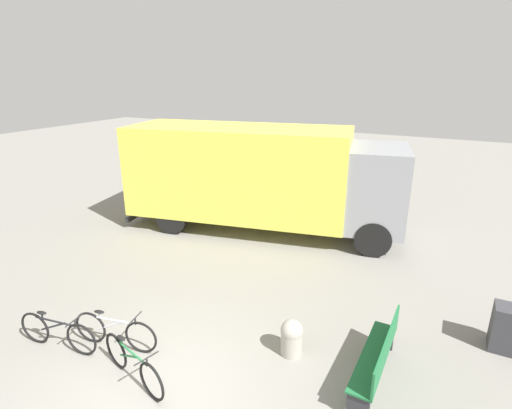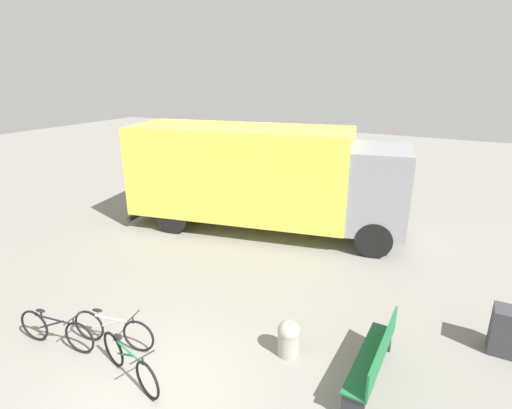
{
  "view_description": "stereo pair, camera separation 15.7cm",
  "coord_description": "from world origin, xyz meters",
  "px_view_note": "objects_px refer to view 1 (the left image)",
  "views": [
    {
      "loc": [
        3.74,
        -3.85,
        4.98
      ],
      "look_at": [
        -0.6,
        4.63,
        1.77
      ],
      "focal_mm": 28.0,
      "sensor_mm": 36.0,
      "label": 1
    },
    {
      "loc": [
        3.88,
        -3.77,
        4.98
      ],
      "look_at": [
        -0.6,
        4.63,
        1.77
      ],
      "focal_mm": 28.0,
      "sensor_mm": 36.0,
      "label": 2
    }
  ],
  "objects_px": {
    "park_bench": "(379,355)",
    "utility_box": "(508,329)",
    "bicycle_near": "(57,332)",
    "bicycle_far": "(133,364)",
    "bicycle_middle": "(115,331)",
    "delivery_truck": "(260,174)",
    "bollard_near_bench": "(292,337)"
  },
  "relations": [
    {
      "from": "park_bench",
      "to": "utility_box",
      "type": "height_order",
      "value": "park_bench"
    },
    {
      "from": "bicycle_near",
      "to": "utility_box",
      "type": "xyz_separation_m",
      "value": [
        7.46,
        3.8,
        0.09
      ]
    },
    {
      "from": "bicycle_far",
      "to": "utility_box",
      "type": "relative_size",
      "value": 1.9
    },
    {
      "from": "bicycle_middle",
      "to": "utility_box",
      "type": "distance_m",
      "value": 7.31
    },
    {
      "from": "delivery_truck",
      "to": "utility_box",
      "type": "xyz_separation_m",
      "value": [
        6.81,
        -3.31,
        -1.41
      ]
    },
    {
      "from": "delivery_truck",
      "to": "park_bench",
      "type": "bearing_deg",
      "value": -58.84
    },
    {
      "from": "bicycle_far",
      "to": "bollard_near_bench",
      "type": "relative_size",
      "value": 2.41
    },
    {
      "from": "bicycle_middle",
      "to": "delivery_truck",
      "type": "bearing_deg",
      "value": 81.44
    },
    {
      "from": "utility_box",
      "to": "bicycle_near",
      "type": "bearing_deg",
      "value": -153.04
    },
    {
      "from": "delivery_truck",
      "to": "utility_box",
      "type": "distance_m",
      "value": 7.7
    },
    {
      "from": "park_bench",
      "to": "bollard_near_bench",
      "type": "relative_size",
      "value": 2.84
    },
    {
      "from": "delivery_truck",
      "to": "park_bench",
      "type": "xyz_separation_m",
      "value": [
        4.83,
        -5.25,
        -1.32
      ]
    },
    {
      "from": "park_bench",
      "to": "bicycle_far",
      "type": "relative_size",
      "value": 1.18
    },
    {
      "from": "bollard_near_bench",
      "to": "bicycle_far",
      "type": "bearing_deg",
      "value": -138.35
    },
    {
      "from": "park_bench",
      "to": "utility_box",
      "type": "relative_size",
      "value": 2.25
    },
    {
      "from": "bicycle_middle",
      "to": "bicycle_near",
      "type": "bearing_deg",
      "value": -161.72
    },
    {
      "from": "park_bench",
      "to": "bicycle_near",
      "type": "distance_m",
      "value": 5.79
    },
    {
      "from": "park_bench",
      "to": "bollard_near_bench",
      "type": "height_order",
      "value": "park_bench"
    },
    {
      "from": "delivery_truck",
      "to": "bollard_near_bench",
      "type": "bearing_deg",
      "value": -69.41
    },
    {
      "from": "bicycle_far",
      "to": "bollard_near_bench",
      "type": "height_order",
      "value": "bicycle_far"
    },
    {
      "from": "bicycle_near",
      "to": "bicycle_far",
      "type": "bearing_deg",
      "value": -8.3
    },
    {
      "from": "bicycle_middle",
      "to": "utility_box",
      "type": "bearing_deg",
      "value": 15.69
    },
    {
      "from": "delivery_truck",
      "to": "bicycle_far",
      "type": "xyz_separation_m",
      "value": [
        1.2,
        -7.11,
        -1.5
      ]
    },
    {
      "from": "bicycle_near",
      "to": "bollard_near_bench",
      "type": "height_order",
      "value": "bicycle_near"
    },
    {
      "from": "bicycle_near",
      "to": "bollard_near_bench",
      "type": "distance_m",
      "value": 4.36
    },
    {
      "from": "utility_box",
      "to": "bollard_near_bench",
      "type": "bearing_deg",
      "value": -151.18
    },
    {
      "from": "bicycle_far",
      "to": "utility_box",
      "type": "distance_m",
      "value": 6.77
    },
    {
      "from": "delivery_truck",
      "to": "bicycle_far",
      "type": "height_order",
      "value": "delivery_truck"
    },
    {
      "from": "bicycle_middle",
      "to": "bollard_near_bench",
      "type": "distance_m",
      "value": 3.3
    },
    {
      "from": "bicycle_middle",
      "to": "bicycle_far",
      "type": "bearing_deg",
      "value": -40.05
    },
    {
      "from": "bicycle_middle",
      "to": "bollard_near_bench",
      "type": "relative_size",
      "value": 2.45
    },
    {
      "from": "bicycle_far",
      "to": "utility_box",
      "type": "height_order",
      "value": "utility_box"
    }
  ]
}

